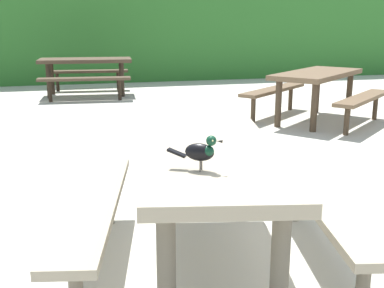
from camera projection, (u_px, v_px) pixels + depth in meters
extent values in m
plane|color=beige|center=(249.00, 256.00, 3.09)|extent=(60.00, 60.00, 0.00)
cube|color=#2D6B28|center=(108.00, 36.00, 12.35)|extent=(28.00, 2.07, 2.15)
cube|color=gray|center=(211.00, 154.00, 2.83)|extent=(1.11, 1.92, 0.07)
cylinder|color=#635B4C|center=(166.00, 273.00, 2.23)|extent=(0.09, 0.09, 0.67)
cylinder|color=#635B4C|center=(280.00, 270.00, 2.25)|extent=(0.09, 0.09, 0.67)
cylinder|color=#635B4C|center=(167.00, 177.00, 3.59)|extent=(0.09, 0.09, 0.67)
cylinder|color=#635B4C|center=(238.00, 176.00, 3.61)|extent=(0.09, 0.09, 0.67)
cube|color=gray|center=(94.00, 203.00, 2.87)|extent=(0.62, 1.73, 0.05)
cylinder|color=#635B4C|center=(109.00, 199.00, 3.54)|extent=(0.07, 0.07, 0.39)
cube|color=gray|center=(325.00, 199.00, 2.93)|extent=(0.62, 1.73, 0.05)
cylinder|color=#635B4C|center=(363.00, 287.00, 2.37)|extent=(0.07, 0.07, 0.39)
cylinder|color=#635B4C|center=(296.00, 196.00, 3.61)|extent=(0.07, 0.07, 0.39)
ellipsoid|color=black|center=(200.00, 152.00, 2.39)|extent=(0.16, 0.14, 0.09)
ellipsoid|color=#0F3823|center=(208.00, 151.00, 2.37)|extent=(0.09, 0.09, 0.06)
sphere|color=#0F3823|center=(211.00, 141.00, 2.35)|extent=(0.05, 0.05, 0.05)
sphere|color=#EAE08C|center=(215.00, 139.00, 2.37)|extent=(0.01, 0.01, 0.01)
sphere|color=#EAE08C|center=(213.00, 141.00, 2.33)|extent=(0.01, 0.01, 0.01)
cone|color=black|center=(219.00, 141.00, 2.34)|extent=(0.03, 0.03, 0.02)
cube|color=black|center=(177.00, 153.00, 2.42)|extent=(0.10, 0.08, 0.04)
cylinder|color=#47423D|center=(202.00, 165.00, 2.41)|extent=(0.01, 0.01, 0.05)
cylinder|color=#47423D|center=(200.00, 166.00, 2.39)|extent=(0.01, 0.01, 0.05)
cube|color=#473828|center=(85.00, 60.00, 9.56)|extent=(1.86, 0.91, 0.07)
cylinder|color=#2E241A|center=(122.00, 80.00, 9.51)|extent=(0.09, 0.09, 0.67)
cylinder|color=#2E241A|center=(121.00, 77.00, 10.02)|extent=(0.09, 0.09, 0.67)
cylinder|color=#2E241A|center=(49.00, 81.00, 9.29)|extent=(0.09, 0.09, 0.67)
cylinder|color=#2E241A|center=(52.00, 78.00, 9.80)|extent=(0.09, 0.09, 0.67)
cube|color=#473828|center=(85.00, 79.00, 8.97)|extent=(1.73, 0.43, 0.05)
cylinder|color=#2E241A|center=(120.00, 90.00, 9.12)|extent=(0.07, 0.07, 0.39)
cylinder|color=#2E241A|center=(50.00, 91.00, 8.92)|extent=(0.07, 0.07, 0.39)
cube|color=#473828|center=(88.00, 71.00, 10.30)|extent=(1.73, 0.43, 0.05)
cylinder|color=#2E241A|center=(118.00, 81.00, 10.46)|extent=(0.07, 0.07, 0.39)
cylinder|color=#2E241A|center=(58.00, 82.00, 10.26)|extent=(0.07, 0.07, 0.39)
cube|color=brown|center=(317.00, 74.00, 7.08)|extent=(1.87, 1.73, 0.07)
cylinder|color=#423324|center=(349.00, 95.00, 7.57)|extent=(0.09, 0.09, 0.67)
cylinder|color=#423324|center=(317.00, 92.00, 7.88)|extent=(0.09, 0.09, 0.67)
cylinder|color=#423324|center=(314.00, 107.00, 6.48)|extent=(0.09, 0.09, 0.67)
cylinder|color=#423324|center=(278.00, 104.00, 6.78)|extent=(0.09, 0.09, 0.67)
cube|color=brown|center=(363.00, 98.00, 6.76)|extent=(1.50, 1.30, 0.05)
cylinder|color=#423324|center=(375.00, 107.00, 7.31)|extent=(0.07, 0.07, 0.39)
cylinder|color=#423324|center=(347.00, 121.00, 6.31)|extent=(0.07, 0.07, 0.39)
cube|color=brown|center=(274.00, 90.00, 7.56)|extent=(1.50, 1.30, 0.05)
cylinder|color=#423324|center=(290.00, 98.00, 8.11)|extent=(0.07, 0.07, 0.39)
cylinder|color=#423324|center=(253.00, 109.00, 7.11)|extent=(0.07, 0.07, 0.39)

